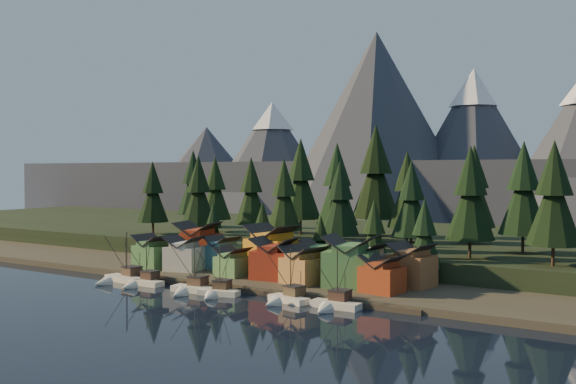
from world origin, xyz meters
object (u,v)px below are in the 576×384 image
Objects in this scene: boat_4 at (285,291)px; boat_5 at (333,296)px; house_front_1 at (184,252)px; house_back_1 at (222,252)px; house_front_0 at (153,250)px; boat_1 at (141,276)px; boat_2 at (190,282)px; boat_3 at (217,285)px; house_back_0 at (198,242)px; boat_0 at (120,272)px.

boat_5 reaches higher than boat_4.
house_back_1 is (6.18, 7.07, -0.15)m from house_front_1.
house_front_1 is at bearing -125.55° from house_back_1.
boat_5 is 1.29× the size of house_front_1.
boat_5 is at bearing -26.79° from house_front_1.
boat_4 is at bearing -11.69° from house_front_0.
boat_4 reaches higher than boat_1.
boat_2 is 28.66m from house_front_0.
house_front_0 is at bearing 125.76° from boat_1.
house_front_1 is 9.39m from house_back_1.
boat_5 is at bearing -7.48° from boat_3.
house_back_1 is (-15.93, 21.98, 3.47)m from boat_3.
house_back_0 is (5.89, 10.24, 1.44)m from house_front_0.
boat_3 is 15.76m from boat_4.
boat_0 reaches higher than boat_4.
boat_0 is at bearing -127.27° from house_front_1.
boat_2 is 33.13m from boat_5.
boat_3 is at bearing -56.89° from house_back_0.
boat_5 is 1.01× the size of house_back_0.
house_front_0 is 0.91× the size of house_front_1.
boat_2 is 1.01× the size of house_back_0.
boat_4 is 10.45m from boat_5.
house_back_0 reaches higher than boat_2.
house_back_1 is (-42.04, 19.92, 3.32)m from boat_5.
house_front_0 is 0.71× the size of house_back_0.
boat_2 is (14.72, -0.42, 0.16)m from boat_1.
boat_0 is 25.35m from house_back_1.
boat_0 is 14.13m from house_front_0.
house_back_0 is at bearing 99.66° from boat_1.
boat_1 is at bearing -165.10° from boat_4.
boat_2 reaches higher than boat_3.
boat_3 is (6.94, 0.32, -0.12)m from boat_2.
boat_3 is 34.68m from house_front_0.
house_back_0 is (3.29, 23.71, 4.85)m from boat_0.
boat_3 is 26.91m from house_front_1.
house_back_0 reaches higher than house_back_1.
house_back_0 is at bearing 122.30° from boat_2.
boat_1 is (7.31, -0.38, -0.20)m from boat_0.
boat_1 is at bearing 173.28° from boat_2.
boat_1 reaches higher than house_front_1.
boat_1 is at bearing -100.10° from house_front_1.
boat_3 is 35.62m from house_back_0.
boat_2 is 24.27m from house_back_1.
boat_3 is at bearing -175.48° from boat_5.
boat_0 is 1.50× the size of house_front_0.
boat_1 is 47.80m from boat_5.
boat_0 is at bearing 172.83° from boat_2.
boat_0 is 7.32m from boat_1.
house_back_0 reaches higher than boat_1.
boat_0 is at bearing -115.61° from house_back_1.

